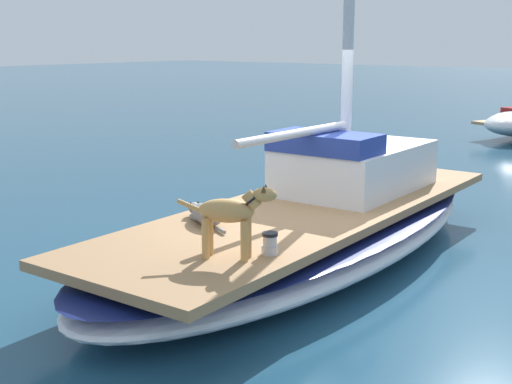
{
  "coord_description": "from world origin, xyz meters",
  "views": [
    {
      "loc": [
        4.5,
        -6.69,
        2.62
      ],
      "look_at": [
        0.0,
        -1.0,
        1.01
      ],
      "focal_mm": 48.28,
      "sensor_mm": 36.0,
      "label": 1
    }
  ],
  "objects_px": {
    "deck_winch": "(270,244)",
    "dog_tan": "(231,214)",
    "dog_grey": "(205,214)",
    "coiled_rope": "(219,214)",
    "sailboat_main": "(307,232)"
  },
  "relations": [
    {
      "from": "deck_winch",
      "to": "dog_tan",
      "type": "bearing_deg",
      "value": -123.17
    },
    {
      "from": "dog_grey",
      "to": "dog_tan",
      "type": "distance_m",
      "value": 1.3
    },
    {
      "from": "dog_tan",
      "to": "coiled_rope",
      "type": "bearing_deg",
      "value": 135.63
    },
    {
      "from": "sailboat_main",
      "to": "dog_grey",
      "type": "relative_size",
      "value": 8.2
    },
    {
      "from": "dog_tan",
      "to": "deck_winch",
      "type": "xyz_separation_m",
      "value": [
        0.2,
        0.31,
        -0.32
      ]
    },
    {
      "from": "sailboat_main",
      "to": "dog_grey",
      "type": "xyz_separation_m",
      "value": [
        -0.43,
        -1.35,
        0.43
      ]
    },
    {
      "from": "deck_winch",
      "to": "coiled_rope",
      "type": "height_order",
      "value": "deck_winch"
    },
    {
      "from": "dog_grey",
      "to": "sailboat_main",
      "type": "bearing_deg",
      "value": 72.36
    },
    {
      "from": "dog_grey",
      "to": "deck_winch",
      "type": "distance_m",
      "value": 1.3
    },
    {
      "from": "deck_winch",
      "to": "coiled_rope",
      "type": "relative_size",
      "value": 0.65
    },
    {
      "from": "sailboat_main",
      "to": "coiled_rope",
      "type": "height_order",
      "value": "coiled_rope"
    },
    {
      "from": "dog_grey",
      "to": "deck_winch",
      "type": "relative_size",
      "value": 4.26
    },
    {
      "from": "dog_tan",
      "to": "deck_winch",
      "type": "relative_size",
      "value": 4.2
    },
    {
      "from": "sailboat_main",
      "to": "dog_tan",
      "type": "bearing_deg",
      "value": -74.37
    },
    {
      "from": "sailboat_main",
      "to": "dog_tan",
      "type": "xyz_separation_m",
      "value": [
        0.59,
        -2.1,
        0.75
      ]
    }
  ]
}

